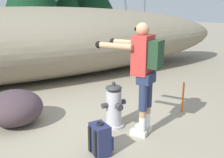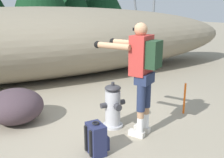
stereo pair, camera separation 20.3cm
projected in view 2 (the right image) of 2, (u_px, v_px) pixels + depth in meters
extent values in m
cube|color=gray|center=(96.00, 129.00, 4.38)|extent=(56.00, 56.00, 0.04)
ellipsoid|color=gray|center=(41.00, 43.00, 7.35)|extent=(13.63, 3.20, 2.00)
cylinder|color=#B2B2B7|center=(113.00, 125.00, 4.45)|extent=(0.35, 0.35, 0.04)
cylinder|color=#B2B2B7|center=(113.00, 108.00, 4.36)|extent=(0.26, 0.26, 0.60)
ellipsoid|color=#333338|center=(113.00, 88.00, 4.27)|extent=(0.27, 0.27, 0.10)
cylinder|color=#333338|center=(113.00, 84.00, 4.25)|extent=(0.06, 0.06, 0.05)
cylinder|color=#333338|center=(103.00, 106.00, 4.27)|extent=(0.09, 0.09, 0.09)
cylinder|color=#333338|center=(122.00, 102.00, 4.42)|extent=(0.09, 0.09, 0.09)
cylinder|color=#333338|center=(118.00, 107.00, 4.19)|extent=(0.11, 0.09, 0.11)
cube|color=beige|center=(136.00, 133.00, 4.10)|extent=(0.22, 0.28, 0.09)
cylinder|color=white|center=(140.00, 125.00, 4.02)|extent=(0.10, 0.10, 0.24)
cylinder|color=tan|center=(141.00, 114.00, 3.98)|extent=(0.10, 0.10, 0.11)
cylinder|color=#232D4C|center=(141.00, 97.00, 3.90)|extent=(0.13, 0.13, 0.44)
cube|color=beige|center=(142.00, 129.00, 4.26)|extent=(0.22, 0.28, 0.09)
cylinder|color=white|center=(146.00, 120.00, 4.19)|extent=(0.10, 0.10, 0.24)
cylinder|color=tan|center=(146.00, 110.00, 4.14)|extent=(0.10, 0.10, 0.11)
cylinder|color=#232D4C|center=(147.00, 94.00, 4.07)|extent=(0.13, 0.13, 0.44)
cube|color=#232D4C|center=(145.00, 78.00, 3.91)|extent=(0.38, 0.33, 0.16)
cube|color=#B2332D|center=(141.00, 55.00, 3.85)|extent=(0.43, 0.39, 0.59)
cube|color=#1E3823|center=(154.00, 54.00, 3.74)|extent=(0.32, 0.28, 0.40)
sphere|color=tan|center=(141.00, 29.00, 3.76)|extent=(0.20, 0.20, 0.20)
cube|color=black|center=(136.00, 29.00, 3.81)|extent=(0.14, 0.09, 0.04)
cylinder|color=tan|center=(112.00, 46.00, 3.83)|extent=(0.37, 0.55, 0.09)
sphere|color=black|center=(97.00, 45.00, 3.97)|extent=(0.11, 0.11, 0.11)
cylinder|color=tan|center=(127.00, 43.00, 4.19)|extent=(0.37, 0.55, 0.09)
sphere|color=black|center=(113.00, 42.00, 4.33)|extent=(0.11, 0.11, 0.11)
cube|color=#23284C|center=(96.00, 139.00, 3.57)|extent=(0.20, 0.30, 0.44)
cube|color=#23284C|center=(104.00, 141.00, 3.64)|extent=(0.06, 0.21, 0.20)
torus|color=black|center=(96.00, 123.00, 3.50)|extent=(0.10, 0.10, 0.02)
cube|color=black|center=(86.00, 138.00, 3.58)|extent=(0.03, 0.05, 0.37)
cube|color=black|center=(91.00, 144.00, 3.44)|extent=(0.03, 0.05, 0.37)
ellipsoid|color=#42333A|center=(15.00, 106.00, 4.55)|extent=(1.19, 1.20, 0.60)
cylinder|color=#47331E|center=(43.00, 36.00, 11.46)|extent=(0.30, 0.30, 1.49)
cylinder|color=#47331E|center=(75.00, 36.00, 13.49)|extent=(0.28, 0.28, 1.08)
cone|color=#0F3319|center=(74.00, 1.00, 13.02)|extent=(2.31, 2.31, 2.45)
cylinder|color=#47331E|center=(101.00, 27.00, 14.65)|extent=(0.29, 0.29, 1.76)
cylinder|color=#E55914|center=(184.00, 99.00, 4.92)|extent=(0.04, 0.04, 0.60)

